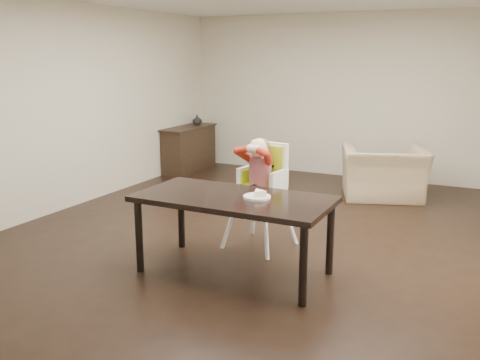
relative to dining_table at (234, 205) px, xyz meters
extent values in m
plane|color=black|center=(-0.02, 1.07, -0.67)|extent=(7.00, 7.00, 0.00)
cube|color=beige|center=(-0.02, 4.57, 0.68)|extent=(6.00, 0.02, 2.70)
cube|color=beige|center=(-0.02, -2.43, 0.68)|extent=(6.00, 0.02, 2.70)
cube|color=beige|center=(-3.02, 1.07, 0.68)|extent=(0.02, 7.00, 2.70)
cube|color=black|center=(0.00, 0.00, 0.05)|extent=(1.80, 0.90, 0.05)
cylinder|color=black|center=(-0.82, -0.37, -0.32)|extent=(0.07, 0.07, 0.70)
cylinder|color=black|center=(0.82, -0.37, -0.32)|extent=(0.07, 0.07, 0.70)
cylinder|color=black|center=(-0.82, 0.37, -0.32)|extent=(0.07, 0.07, 0.70)
cylinder|color=black|center=(0.82, 0.37, -0.32)|extent=(0.07, 0.07, 0.70)
cylinder|color=white|center=(-0.34, 0.58, -0.36)|extent=(0.05, 0.05, 0.63)
cylinder|color=white|center=(0.10, 0.51, -0.36)|extent=(0.05, 0.05, 0.63)
cylinder|color=white|center=(-0.26, 1.02, -0.36)|extent=(0.05, 0.05, 0.63)
cylinder|color=white|center=(0.18, 0.95, -0.36)|extent=(0.05, 0.05, 0.63)
cube|color=white|center=(-0.08, 0.77, -0.04)|extent=(0.51, 0.47, 0.06)
cube|color=#A7C619|center=(-0.08, 0.77, -0.01)|extent=(0.41, 0.39, 0.03)
cube|color=white|center=(-0.05, 0.94, 0.21)|extent=(0.45, 0.13, 0.47)
cube|color=#A7C619|center=(-0.06, 0.90, 0.20)|extent=(0.38, 0.08, 0.42)
cube|color=black|center=(-0.14, 0.83, 0.20)|extent=(0.07, 0.20, 0.02)
cube|color=black|center=(0.00, 0.81, 0.20)|extent=(0.07, 0.20, 0.02)
cylinder|color=red|center=(-0.08, 0.77, 0.16)|extent=(0.30, 0.30, 0.30)
sphere|color=beige|center=(-0.08, 0.74, 0.41)|extent=(0.23, 0.23, 0.20)
ellipsoid|color=brown|center=(-0.08, 0.77, 0.43)|extent=(0.23, 0.23, 0.15)
sphere|color=beige|center=(-0.14, 0.65, 0.41)|extent=(0.10, 0.10, 0.09)
sphere|color=beige|center=(-0.06, 0.63, 0.41)|extent=(0.10, 0.10, 0.09)
cylinder|color=white|center=(0.22, 0.03, 0.09)|extent=(0.32, 0.32, 0.02)
torus|color=white|center=(0.22, 0.03, 0.10)|extent=(0.32, 0.32, 0.01)
imported|color=tan|center=(0.69, 3.37, -0.17)|extent=(1.33, 1.09, 1.00)
cube|color=black|center=(-2.80, 3.75, -0.29)|extent=(0.40, 1.20, 0.76)
cube|color=black|center=(-2.80, 3.75, 0.10)|extent=(0.44, 1.26, 0.03)
imported|color=#99999E|center=(-2.80, 4.05, 0.21)|extent=(0.21, 0.21, 0.17)
camera|label=1|loc=(2.16, -4.24, 1.35)|focal=40.00mm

